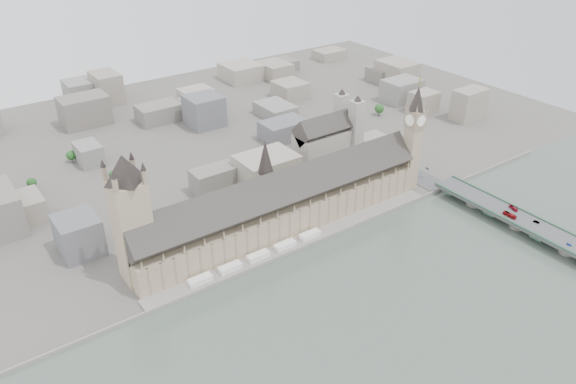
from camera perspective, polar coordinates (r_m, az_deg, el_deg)
ground at (r=459.05m, az=0.70°, el=-4.79°), size 900.00×900.00×0.00m
river_thames at (r=370.48m, az=16.58°, el=-16.40°), size 600.00×600.00×0.00m
embankment_wall at (r=448.35m, az=1.83°, el=-5.51°), size 600.00×1.50×3.00m
river_terrace at (r=453.53m, az=1.26°, el=-5.12°), size 270.00×15.00×2.00m
terrace_tents at (r=433.67m, az=-3.05°, el=-6.50°), size 118.00×7.00×4.00m
palace_of_westminster at (r=460.31m, az=-0.73°, el=-1.32°), size 265.00×40.73×55.44m
elizabeth_tower at (r=519.61m, az=12.66°, el=6.08°), size 17.00×17.00×107.50m
victoria_tower at (r=402.20m, az=-15.71°, el=-2.11°), size 30.00×30.00×100.00m
central_tower at (r=442.96m, az=-2.29°, el=2.54°), size 13.00×13.00×48.00m
westminster_bridge at (r=511.27m, az=21.63°, el=-2.53°), size 25.00×325.00×10.25m
bridge_parapets at (r=491.06m, az=25.92°, el=-4.14°), size 25.00×235.00×1.15m
westminster_abbey at (r=572.28m, az=4.09°, el=5.36°), size 68.00×36.00×64.00m
city_skyline_inland at (r=640.92m, az=-12.41°, el=6.87°), size 720.00×360.00×38.00m
park_trees at (r=492.66m, az=-4.36°, el=-1.23°), size 110.00×30.00×15.00m
red_bus_north at (r=502.69m, az=21.60°, el=-2.18°), size 2.78×11.75×3.27m
red_bus_south at (r=514.65m, az=21.92°, el=-1.53°), size 5.10×9.75×2.65m
car_blue at (r=484.59m, az=26.66°, el=-4.78°), size 1.63×4.04×1.38m
car_silver at (r=503.09m, az=23.92°, el=-2.79°), size 3.16×5.27×1.64m
car_approach at (r=560.07m, az=13.96°, el=2.34°), size 2.83×4.74×1.29m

